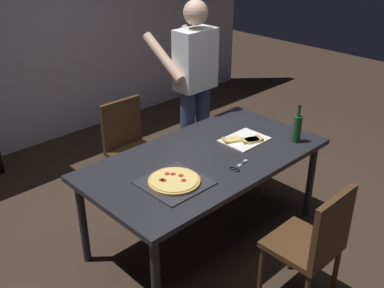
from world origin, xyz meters
The scene contains 10 objects.
ground_plane centered at (0.00, 0.00, 0.00)m, with size 12.00×12.00×0.00m, color #38281E.
back_wall centered at (0.00, 2.60, 1.40)m, with size 6.40×0.10×2.80m, color #BCB7C6.
dining_table centered at (0.00, 0.00, 0.69)m, with size 1.89×1.00×0.75m.
chair_near_camera centered at (0.00, -0.99, 0.51)m, with size 0.42×0.42×0.90m.
chair_far_side centered at (0.00, 0.99, 0.51)m, with size 0.42×0.42×0.90m.
person_serving_pizza centered at (0.62, 0.77, 1.00)m, with size 0.55×0.54×1.75m.
pepperoni_pizza_on_tray centered at (-0.44, -0.13, 0.77)m, with size 0.42×0.42×0.04m.
pizza_slices_on_towel centered at (0.41, -0.04, 0.76)m, with size 0.36×0.28×0.03m.
wine_bottle centered at (0.71, -0.33, 0.87)m, with size 0.07×0.07×0.32m.
kitchen_scissors centered at (0.04, -0.28, 0.76)m, with size 0.20×0.09×0.01m.
Camera 1 is at (-2.17, -2.10, 2.37)m, focal length 42.21 mm.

